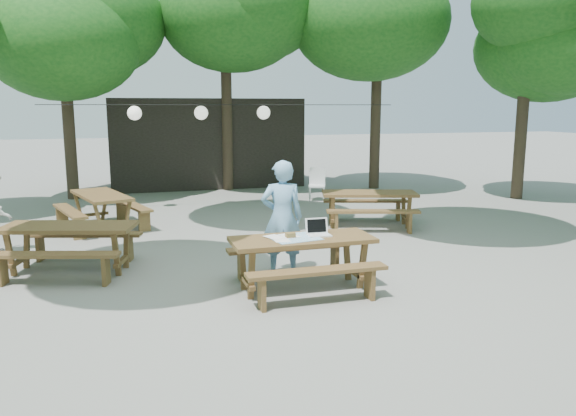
# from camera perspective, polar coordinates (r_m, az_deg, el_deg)

# --- Properties ---
(ground) EXTENTS (80.00, 80.00, 0.00)m
(ground) POSITION_cam_1_polar(r_m,az_deg,el_deg) (8.82, -1.67, -6.60)
(ground) COLOR slate
(ground) RESTS_ON ground
(pavilion) EXTENTS (6.00, 3.00, 2.80)m
(pavilion) POSITION_cam_1_polar(r_m,az_deg,el_deg) (18.88, -8.51, 6.66)
(pavilion) COLOR black
(pavilion) RESTS_ON ground
(main_picnic_table) EXTENTS (2.00, 1.58, 0.75)m
(main_picnic_table) POSITION_cam_1_polar(r_m,az_deg,el_deg) (7.97, 1.44, -5.56)
(main_picnic_table) COLOR #55381E
(main_picnic_table) RESTS_ON ground
(picnic_table_nw) EXTENTS (2.26, 2.04, 0.75)m
(picnic_table_nw) POSITION_cam_1_polar(r_m,az_deg,el_deg) (9.41, -21.27, -3.79)
(picnic_table_nw) COLOR #55381E
(picnic_table_nw) RESTS_ON ground
(picnic_table_ne) EXTENTS (2.28, 2.07, 0.75)m
(picnic_table_ne) POSITION_cam_1_polar(r_m,az_deg,el_deg) (12.21, 8.22, -0.07)
(picnic_table_ne) COLOR #55381E
(picnic_table_ne) RESTS_ON ground
(picnic_table_far_w) EXTENTS (2.07, 2.28, 0.75)m
(picnic_table_far_w) POSITION_cam_1_polar(r_m,az_deg,el_deg) (12.47, -18.38, -0.27)
(picnic_table_far_w) COLOR #55381E
(picnic_table_far_w) RESTS_ON ground
(woman) EXTENTS (0.72, 0.55, 1.77)m
(woman) POSITION_cam_1_polar(r_m,az_deg,el_deg) (8.58, -0.61, -0.98)
(woman) COLOR #7AB2DF
(woman) RESTS_ON ground
(plastic_chair) EXTENTS (0.57, 0.57, 0.90)m
(plastic_chair) POSITION_cam_1_polar(r_m,az_deg,el_deg) (15.47, 2.95, 1.72)
(plastic_chair) COLOR silver
(plastic_chair) RESTS_ON ground
(laptop) EXTENTS (0.34, 0.27, 0.24)m
(laptop) POSITION_cam_1_polar(r_m,az_deg,el_deg) (8.02, 3.05, -2.34)
(laptop) COLOR white
(laptop) RESTS_ON main_picnic_table
(tabletop_clutter) EXTENTS (0.78, 0.66, 0.08)m
(tabletop_clutter) POSITION_cam_1_polar(r_m,az_deg,el_deg) (7.84, 0.46, -2.99)
(tabletop_clutter) COLOR #3994C5
(tabletop_clutter) RESTS_ON main_picnic_table
(paper_lanterns) EXTENTS (9.00, 0.34, 0.38)m
(paper_lanterns) POSITION_cam_1_polar(r_m,az_deg,el_deg) (14.30, -8.76, 9.55)
(paper_lanterns) COLOR black
(paper_lanterns) RESTS_ON ground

